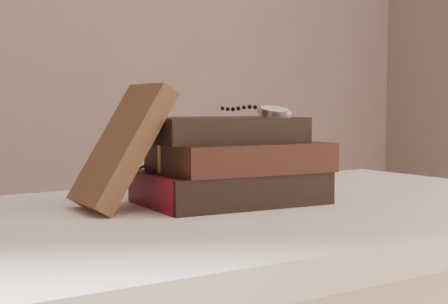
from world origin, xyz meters
TOP-DOWN VIEW (x-y plane):
  - table at (0.00, 0.35)m, footprint 1.00×0.60m
  - book_stack at (-0.03, 0.38)m, footprint 0.27×0.20m
  - journal at (-0.20, 0.41)m, footprint 0.13×0.12m
  - pocket_watch at (0.03, 0.37)m, footprint 0.06×0.16m
  - eyeglasses at (-0.12, 0.48)m, footprint 0.11×0.13m

SIDE VIEW (x-z plane):
  - table at x=0.00m, z-range 0.28..1.03m
  - book_stack at x=-0.03m, z-range 0.75..0.87m
  - eyeglasses at x=-0.12m, z-range 0.80..0.85m
  - journal at x=-0.20m, z-range 0.75..0.92m
  - pocket_watch at x=0.03m, z-range 0.87..0.89m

